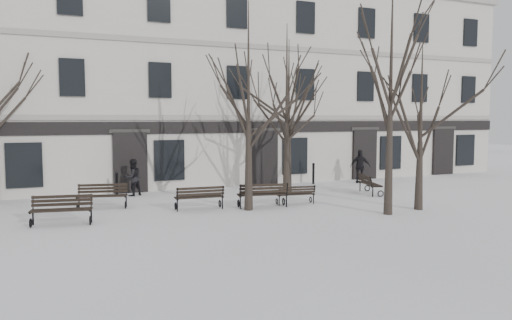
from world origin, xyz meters
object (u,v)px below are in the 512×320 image
tree_1 (248,81)px  bench_0 (62,209)px  bench_3 (102,195)px  bench_1 (263,194)px  bench_5 (369,183)px  tree_2 (391,65)px  bench_4 (199,197)px  bench_2 (296,194)px  tree_3 (421,109)px

tree_1 → bench_0: (-6.78, 0.05, -4.46)m
bench_3 → bench_1: bearing=-9.1°
bench_5 → tree_2: bearing=168.4°
tree_1 → bench_3: size_ratio=3.97×
bench_4 → bench_0: bearing=13.0°
tree_1 → bench_5: 8.27m
bench_2 → bench_5: bench_5 is taller
bench_1 → bench_3: 6.38m
bench_5 → tree_3: bearing=-172.3°
tree_3 → bench_0: size_ratio=3.08×
tree_2 → bench_0: tree_2 is taller
bench_0 → tree_1: bearing=9.8°
bench_2 → bench_3: (-7.46, 2.29, 0.09)m
bench_1 → tree_3: bearing=162.9°
bench_1 → tree_1: bearing=31.2°
tree_2 → bench_2: tree_2 is taller
bench_0 → bench_3: bearing=68.9°
tree_3 → tree_2: bearing=-169.9°
bench_5 → bench_3: bearing=101.0°
bench_1 → bench_5: bearing=-157.7°
bench_5 → bench_4: bearing=111.3°
tree_2 → tree_3: tree_2 is taller
bench_2 → bench_1: bearing=12.7°
bench_2 → bench_5: (4.49, 1.12, 0.08)m
tree_3 → bench_1: 6.98m
tree_1 → bench_0: tree_1 is taller
bench_0 → bench_3: size_ratio=1.02×
tree_1 → bench_4: (-1.74, 0.82, -4.48)m
tree_3 → bench_4: size_ratio=3.26×
bench_4 → bench_5: bearing=-170.9°
bench_2 → bench_4: bearing=2.2°
tree_2 → bench_5: (2.36, 4.39, -4.98)m
tree_1 → bench_2: size_ratio=4.85×
tree_1 → tree_3: tree_1 is taller
tree_1 → bench_2: tree_1 is taller
bench_2 → tree_3: bearing=150.5°
bench_0 → bench_2: bench_0 is taller
tree_3 → bench_4: 9.23m
bench_0 → bench_5: bench_0 is taller
tree_1 → bench_2: (2.29, 0.40, -4.56)m
tree_3 → bench_5: (0.64, 4.08, -3.42)m
tree_1 → bench_0: size_ratio=3.91×
tree_3 → bench_1: (-5.40, 2.84, -3.39)m
bench_4 → tree_3: bearing=161.1°
bench_4 → bench_5: 8.55m
bench_4 → bench_5: size_ratio=0.99×
tree_2 → bench_1: size_ratio=4.21×
bench_1 → bench_2: (1.55, 0.12, -0.11)m
tree_1 → bench_3: tree_1 is taller
bench_2 → bench_4: (-4.03, 0.42, 0.08)m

